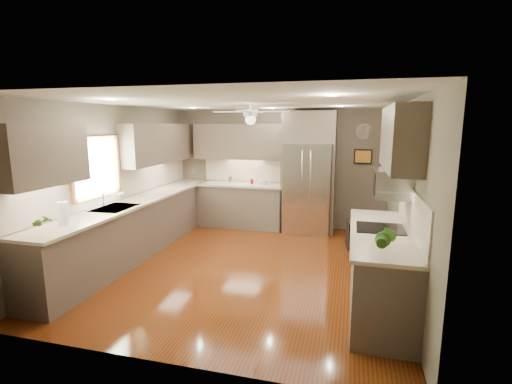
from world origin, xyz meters
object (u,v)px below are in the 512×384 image
at_px(stool, 360,235).
at_px(canister_d, 252,181).
at_px(paper_towel, 63,214).
at_px(soap_bottle, 121,196).
at_px(bowl, 262,183).
at_px(canister_b, 230,180).
at_px(potted_plant_right, 386,239).
at_px(refrigerator, 308,175).
at_px(potted_plant_left, 42,221).
at_px(microwave, 392,183).

bearing_deg(stool, canister_d, 159.11).
bearing_deg(paper_towel, soap_bottle, 95.01).
xyz_separation_m(canister_d, bowl, (0.23, -0.02, -0.04)).
bearing_deg(soap_bottle, canister_b, 65.29).
xyz_separation_m(canister_b, canister_d, (0.48, 0.00, -0.01)).
height_order(potted_plant_right, bowl, potted_plant_right).
height_order(soap_bottle, potted_plant_right, potted_plant_right).
bearing_deg(soap_bottle, bowl, 52.49).
bearing_deg(soap_bottle, paper_towel, -84.99).
height_order(bowl, refrigerator, refrigerator).
relative_size(soap_bottle, potted_plant_right, 0.62).
relative_size(potted_plant_left, microwave, 0.49).
xyz_separation_m(canister_d, potted_plant_left, (-1.44, -4.07, 0.07)).
height_order(soap_bottle, paper_towel, paper_towel).
bearing_deg(bowl, canister_d, 175.72).
distance_m(canister_b, paper_towel, 3.85).
bearing_deg(paper_towel, microwave, 13.81).
distance_m(canister_b, soap_bottle, 2.59).
height_order(canister_d, refrigerator, refrigerator).
distance_m(potted_plant_right, paper_towel, 3.84).
relative_size(soap_bottle, bowl, 1.07).
distance_m(potted_plant_left, refrigerator, 4.81).
relative_size(canister_b, potted_plant_right, 0.43).
relative_size(canister_b, stool, 0.29).
height_order(refrigerator, microwave, refrigerator).
distance_m(potted_plant_right, stool, 3.16).
xyz_separation_m(soap_bottle, bowl, (1.79, 2.34, -0.08)).
relative_size(canister_d, potted_plant_left, 0.40).
height_order(canister_b, potted_plant_right, potted_plant_right).
height_order(canister_b, microwave, microwave).
bearing_deg(microwave, potted_plant_left, -161.72).
xyz_separation_m(potted_plant_right, stool, (-0.15, 3.04, -0.87)).
distance_m(potted_plant_left, potted_plant_right, 3.84).
height_order(microwave, stool, microwave).
bearing_deg(canister_d, stool, -20.89).
height_order(soap_bottle, microwave, microwave).
height_order(soap_bottle, refrigerator, refrigerator).
bearing_deg(canister_b, bowl, -1.36).
distance_m(potted_plant_left, paper_towel, 0.33).
xyz_separation_m(refrigerator, paper_towel, (-2.64, -3.68, -0.11)).
height_order(canister_b, refrigerator, refrigerator).
bearing_deg(refrigerator, soap_bottle, -140.15).
distance_m(canister_b, bowl, 0.71).
height_order(canister_d, stool, canister_d).
xyz_separation_m(potted_plant_left, refrigerator, (2.64, 4.02, 0.11)).
height_order(bowl, stool, bowl).
bearing_deg(stool, refrigerator, 142.16).
relative_size(canister_d, refrigerator, 0.04).
xyz_separation_m(canister_b, potted_plant_right, (2.87, -3.89, 0.10)).
relative_size(canister_b, bowl, 0.74).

